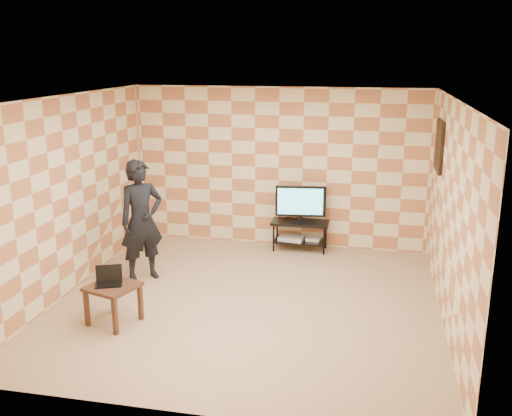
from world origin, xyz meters
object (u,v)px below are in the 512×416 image
object	(u,v)px
tv	(301,202)
person	(142,221)
tv_stand	(300,229)
side_table	(113,292)

from	to	relation	value
tv	person	size ratio (longest dim) A/B	0.47
tv	tv_stand	bearing A→B (deg)	83.44
person	tv_stand	bearing A→B (deg)	-5.09
tv_stand	side_table	world-z (taller)	same
tv_stand	person	size ratio (longest dim) A/B	0.54
side_table	person	distance (m)	1.53
tv_stand	tv	bearing A→B (deg)	-96.56
tv_stand	tv	world-z (taller)	tv
tv	person	xyz separation A→B (m)	(-2.09, -1.72, 0.05)
tv_stand	side_table	bearing A→B (deg)	-120.95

